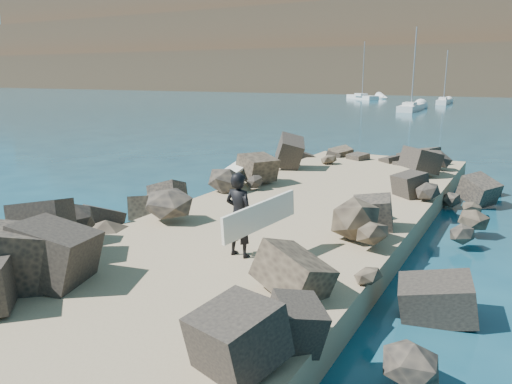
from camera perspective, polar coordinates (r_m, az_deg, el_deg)
ground at (r=12.12m, az=2.28°, el=-5.96°), size 800.00×800.00×0.00m
jetty at (r=10.37m, az=-2.68°, el=-7.59°), size 6.00×26.00×0.60m
riprap_left at (r=12.35m, az=-13.05°, el=-3.50°), size 2.60×22.00×1.00m
riprap_right at (r=9.68m, az=13.92°, el=-8.28°), size 2.60×22.00×1.00m
surfboard_resting at (r=15.61m, az=-2.26°, el=2.36°), size 0.60×2.19×0.07m
surfer_with_board at (r=9.37m, az=-1.60°, el=-2.64°), size 1.01×1.99×1.63m
sailboat_b at (r=74.83m, az=20.63°, el=9.65°), size 1.55×6.08×7.39m
sailboat_a at (r=60.10m, az=17.29°, el=9.21°), size 1.86×7.78×9.27m
sailboat_e at (r=86.06m, az=12.01°, el=10.57°), size 6.81×6.73×9.39m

